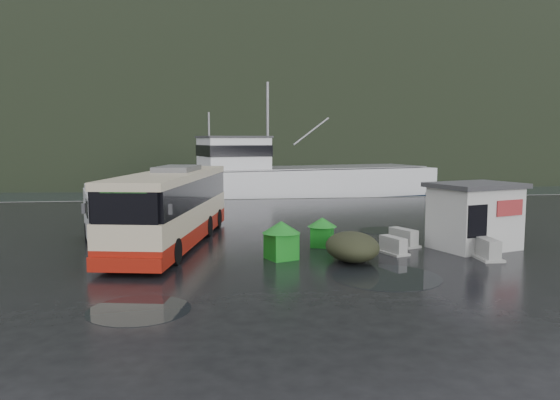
{
  "coord_description": "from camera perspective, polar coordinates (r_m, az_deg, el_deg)",
  "views": [
    {
      "loc": [
        -1.11,
        -23.08,
        4.71
      ],
      "look_at": [
        2.34,
        3.83,
        1.7
      ],
      "focal_mm": 35.0,
      "sensor_mm": 36.0,
      "label": 1
    }
  ],
  "objects": [
    {
      "name": "jersey_barrier_a",
      "position": [
        23.27,
        20.72,
        -5.76
      ],
      "size": [
        0.88,
        1.67,
        0.82
      ],
      "primitive_type": null,
      "rotation": [
        0.0,
        0.0,
        -0.04
      ],
      "color": "#999993",
      "rests_on": "ground"
    },
    {
      "name": "fishing_trawler",
      "position": [
        51.62,
        2.14,
        1.09
      ],
      "size": [
        29.24,
        13.42,
        11.44
      ],
      "primitive_type": null,
      "rotation": [
        0.0,
        0.0,
        0.26
      ],
      "color": "silver",
      "rests_on": "ground"
    },
    {
      "name": "white_van",
      "position": [
        25.74,
        -17.18,
        -4.49
      ],
      "size": [
        3.65,
        6.6,
        2.62
      ],
      "primitive_type": null,
      "rotation": [
        0.0,
        0.0,
        0.25
      ],
      "color": "silver",
      "rests_on": "ground"
    },
    {
      "name": "jersey_barrier_b",
      "position": [
        23.22,
        11.71,
        -5.5
      ],
      "size": [
        1.14,
        1.57,
        0.71
      ],
      "primitive_type": null,
      "rotation": [
        0.0,
        0.0,
        0.34
      ],
      "color": "#999993",
      "rests_on": "ground"
    },
    {
      "name": "ticket_kiosk",
      "position": [
        25.23,
        19.55,
        -4.8
      ],
      "size": [
        4.35,
        3.79,
        2.86
      ],
      "primitive_type": null,
      "rotation": [
        0.0,
        0.0,
        0.32
      ],
      "color": "silver",
      "rests_on": "ground"
    },
    {
      "name": "puddles",
      "position": [
        20.3,
        5.59,
        -7.1
      ],
      "size": [
        13.74,
        14.77,
        0.01
      ],
      "color": "black",
      "rests_on": "ground"
    },
    {
      "name": "headland",
      "position": [
        273.34,
        -4.99,
        5.31
      ],
      "size": [
        780.0,
        540.0,
        570.0
      ],
      "primitive_type": "ellipsoid",
      "color": "black",
      "rests_on": "ground"
    },
    {
      "name": "waste_bin_left",
      "position": [
        24.26,
        4.42,
        -4.88
      ],
      "size": [
        1.22,
        1.22,
        1.3
      ],
      "primitive_type": null,
      "rotation": [
        0.0,
        0.0,
        -0.38
      ],
      "color": "#16801D",
      "rests_on": "ground"
    },
    {
      "name": "quay_edge",
      "position": [
        43.35,
        -5.79,
        0.06
      ],
      "size": [
        160.0,
        0.6,
        1.5
      ],
      "primitive_type": "cube",
      "color": "#999993",
      "rests_on": "ground"
    },
    {
      "name": "coach_bus",
      "position": [
        25.26,
        -11.12,
        -4.53
      ],
      "size": [
        5.47,
        12.78,
        3.51
      ],
      "primitive_type": null,
      "rotation": [
        0.0,
        0.0,
        -0.2
      ],
      "color": "beige",
      "rests_on": "ground"
    },
    {
      "name": "harbor_water",
      "position": [
        133.16,
        -6.84,
        4.25
      ],
      "size": [
        300.0,
        180.0,
        0.02
      ],
      "primitive_type": "cube",
      "color": "black",
      "rests_on": "ground"
    },
    {
      "name": "ground",
      "position": [
        23.58,
        -4.48,
        -5.21
      ],
      "size": [
        160.0,
        160.0,
        0.0
      ],
      "primitive_type": "plane",
      "color": "black",
      "rests_on": "ground"
    },
    {
      "name": "waste_bin_right",
      "position": [
        21.73,
        0.13,
        -6.18
      ],
      "size": [
        1.41,
        1.41,
        1.52
      ],
      "primitive_type": null,
      "rotation": [
        0.0,
        0.0,
        0.38
      ],
      "color": "#16801D",
      "rests_on": "ground"
    },
    {
      "name": "jersey_barrier_c",
      "position": [
        24.98,
        12.74,
        -4.69
      ],
      "size": [
        1.28,
        1.71,
        0.77
      ],
      "primitive_type": null,
      "rotation": [
        0.0,
        0.0,
        0.37
      ],
      "color": "#999993",
      "rests_on": "ground"
    },
    {
      "name": "dome_tent",
      "position": [
        21.58,
        7.54,
        -6.33
      ],
      "size": [
        2.17,
        2.96,
        1.13
      ],
      "primitive_type": null,
      "rotation": [
        0.0,
        0.0,
        -0.04
      ],
      "color": "#292C1A",
      "rests_on": "ground"
    }
  ]
}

